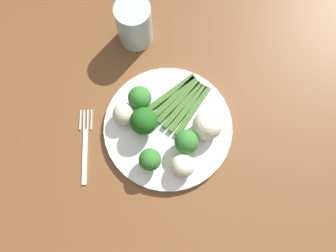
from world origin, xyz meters
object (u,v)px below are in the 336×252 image
object	(u,v)px
cauliflower_edge	(207,125)
cauliflower_front	(183,166)
dining_table	(198,159)
fork	(85,145)
broccoli_near_center	(186,142)
broccoli_front_left	(140,98)
cauliflower_left	(124,114)
broccoli_right	(144,121)
broccoli_back	(150,160)
water_glass	(134,24)
asparagus_bundle	(181,103)
plate	(168,128)

from	to	relation	value
cauliflower_edge	cauliflower_front	size ratio (longest dim) A/B	1.26
dining_table	fork	world-z (taller)	fork
dining_table	broccoli_near_center	distance (m)	0.15
cauliflower_edge	fork	world-z (taller)	cauliflower_edge
broccoli_front_left	cauliflower_front	xyz separation A→B (m)	(0.07, -0.15, -0.01)
cauliflower_left	fork	world-z (taller)	cauliflower_left
broccoli_near_center	broccoli_right	xyz separation A→B (m)	(-0.08, 0.05, 0.01)
broccoli_back	water_glass	xyz separation A→B (m)	(-0.01, 0.31, 0.01)
broccoli_near_center	dining_table	bearing A→B (deg)	-13.78
asparagus_bundle	cauliflower_edge	xyz separation A→B (m)	(0.05, -0.06, 0.03)
plate	broccoli_front_left	distance (m)	0.09
water_glass	broccoli_near_center	bearing A→B (deg)	-72.77
cauliflower_edge	water_glass	world-z (taller)	water_glass
broccoli_front_left	broccoli_back	size ratio (longest dim) A/B	1.09
plate	fork	bearing A→B (deg)	-173.66
asparagus_bundle	broccoli_right	distance (m)	0.10
cauliflower_left	water_glass	xyz separation A→B (m)	(0.04, 0.20, 0.02)
cauliflower_left	fork	distance (m)	0.11
broccoli_back	broccoli_near_center	distance (m)	0.08
broccoli_right	water_glass	bearing A→B (deg)	90.94
asparagus_bundle	cauliflower_edge	size ratio (longest dim) A/B	2.31
broccoli_near_center	cauliflower_edge	distance (m)	0.06
broccoli_near_center	fork	world-z (taller)	broccoli_near_center
dining_table	cauliflower_front	bearing A→B (deg)	-139.16
cauliflower_edge	water_glass	xyz separation A→B (m)	(-0.13, 0.25, 0.01)
asparagus_bundle	broccoli_back	world-z (taller)	broccoli_back
cauliflower_left	plate	bearing A→B (deg)	-18.11
broccoli_right	cauliflower_left	world-z (taller)	broccoli_right
dining_table	broccoli_front_left	distance (m)	0.22
cauliflower_left	water_glass	size ratio (longest dim) A/B	0.43
cauliflower_front	asparagus_bundle	bearing A→B (deg)	84.99
broccoli_near_center	cauliflower_left	xyz separation A→B (m)	(-0.12, 0.08, -0.01)
dining_table	broccoli_right	xyz separation A→B (m)	(-0.11, 0.06, 0.15)
plate	fork	xyz separation A→B (m)	(-0.18, -0.02, -0.01)
cauliflower_left	water_glass	bearing A→B (deg)	79.50
broccoli_back	water_glass	bearing A→B (deg)	91.74
plate	cauliflower_front	bearing A→B (deg)	-77.41
water_glass	broccoli_back	bearing A→B (deg)	-88.26
broccoli_right	cauliflower_edge	xyz separation A→B (m)	(0.13, -0.02, -0.01)
broccoli_front_left	broccoli_near_center	xyz separation A→B (m)	(0.09, -0.10, -0.00)
cauliflower_left	dining_table	bearing A→B (deg)	-28.12
cauliflower_front	water_glass	distance (m)	0.33
asparagus_bundle	cauliflower_front	distance (m)	0.14
dining_table	broccoli_front_left	xyz separation A→B (m)	(-0.12, 0.11, 0.15)
cauliflower_edge	dining_table	bearing A→B (deg)	-110.11
plate	dining_table	bearing A→B (deg)	-39.33
fork	water_glass	size ratio (longest dim) A/B	1.46
broccoli_near_center	cauliflower_left	bearing A→B (deg)	148.58
asparagus_bundle	broccoli_front_left	distance (m)	0.09
broccoli_front_left	broccoli_near_center	size ratio (longest dim) A/B	1.01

